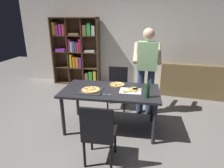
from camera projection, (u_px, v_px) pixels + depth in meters
The scene contains 13 objects.
ground_plane at pixel (111, 127), 3.47m from camera, with size 12.00×12.00×0.00m, color gray.
back_wall at pixel (126, 37), 5.43m from camera, with size 6.40×0.10×2.80m, color silver.
dining_table at pixel (111, 94), 3.25m from camera, with size 1.66×0.88×0.75m.
chair_near_camera at pixel (99, 132), 2.44m from camera, with size 0.42×0.42×0.90m.
chair_far_side at pixel (118, 85), 4.16m from camera, with size 0.42×0.42×0.90m.
couch at pixel (194, 83), 4.93m from camera, with size 1.79×1.06×0.85m.
bookshelf at pixel (77, 51), 5.57m from camera, with size 1.40×0.35×1.95m.
person_serving_pizza at pixel (147, 67), 3.71m from camera, with size 0.55×0.54×1.75m.
pepperoni_pizza_on_tray at pixel (91, 90), 3.16m from camera, with size 0.38×0.38×0.04m.
pizza_slices_on_towel at pixel (131, 90), 3.15m from camera, with size 0.36×0.30×0.03m.
wine_bottle at pixel (147, 90), 2.86m from camera, with size 0.07×0.07×0.32m.
kitchen_scissors at pixel (103, 94), 3.00m from camera, with size 0.19×0.09×0.01m.
second_pizza_plain at pixel (117, 84), 3.44m from camera, with size 0.27×0.27×0.03m.
Camera 1 is at (0.51, -2.97, 1.90)m, focal length 29.93 mm.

